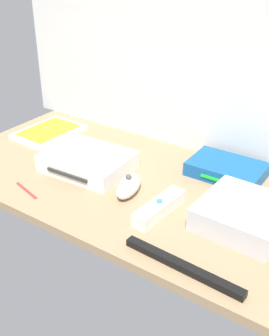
{
  "coord_description": "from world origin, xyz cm",
  "views": [
    {
      "loc": [
        49.72,
        -71.91,
        51.94
      ],
      "look_at": [
        0.0,
        0.0,
        4.0
      ],
      "focal_mm": 45.13,
      "sensor_mm": 36.0,
      "label": 1
    }
  ],
  "objects": [
    {
      "name": "mini_computer",
      "position": [
        27.87,
        -1.33,
        2.64
      ],
      "size": [
        17.41,
        17.41,
        5.3
      ],
      "rotation": [
        0.0,
        0.0,
        -0.02
      ],
      "color": "silver",
      "rests_on": "ground_plane"
    },
    {
      "name": "game_case",
      "position": [
        -37.22,
        8.7,
        0.76
      ],
      "size": [
        14.36,
        19.54,
        1.56
      ],
      "rotation": [
        0.0,
        0.0,
        -0.04
      ],
      "color": "white",
      "rests_on": "ground_plane"
    },
    {
      "name": "ground_plane",
      "position": [
        0.0,
        0.0,
        -1.0
      ],
      "size": [
        100.0,
        48.0,
        2.0
      ],
      "primitive_type": "cube",
      "color": "#9E7F5B",
      "rests_on": "ground"
    },
    {
      "name": "network_router",
      "position": [
        16.67,
        15.88,
        1.7
      ],
      "size": [
        18.18,
        12.59,
        3.4
      ],
      "rotation": [
        0.0,
        0.0,
        0.01
      ],
      "color": "#145193",
      "rests_on": "ground_plane"
    },
    {
      "name": "stylus_pen",
      "position": [
        -18.54,
        -17.42,
        0.35
      ],
      "size": [
        8.89,
        2.94,
        0.7
      ],
      "primitive_type": "cylinder",
      "rotation": [
        0.0,
        1.57,
        2.89
      ],
      "color": "red",
      "rests_on": "ground_plane"
    },
    {
      "name": "back_wall",
      "position": [
        0.0,
        24.6,
        32.0
      ],
      "size": [
        110.0,
        1.2,
        64.0
      ],
      "primitive_type": "cube",
      "color": "silver",
      "rests_on": "ground"
    },
    {
      "name": "game_console",
      "position": [
        -13.55,
        -1.1,
        2.2
      ],
      "size": [
        21.77,
        17.3,
        4.4
      ],
      "rotation": [
        0.0,
        0.0,
        0.05
      ],
      "color": "white",
      "rests_on": "ground_plane"
    },
    {
      "name": "remote_nunchuk",
      "position": [
        1.76,
        -4.84,
        2.04
      ],
      "size": [
        6.53,
        10.73,
        5.1
      ],
      "rotation": [
        0.0,
        0.0,
        0.23
      ],
      "color": "white",
      "rests_on": "ground_plane"
    },
    {
      "name": "sensor_bar",
      "position": [
        24.18,
        -20.05,
        0.7
      ],
      "size": [
        24.06,
        2.92,
        1.4
      ],
      "primitive_type": "cube",
      "rotation": [
        0.0,
        0.0,
        -0.05
      ],
      "color": "black",
      "rests_on": "ground_plane"
    },
    {
      "name": "remote_wand",
      "position": [
        11.72,
        -7.71,
        1.51
      ],
      "size": [
        4.67,
        15.02,
        3.4
      ],
      "rotation": [
        0.0,
        0.0,
        -0.07
      ],
      "color": "white",
      "rests_on": "ground_plane"
    }
  ]
}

